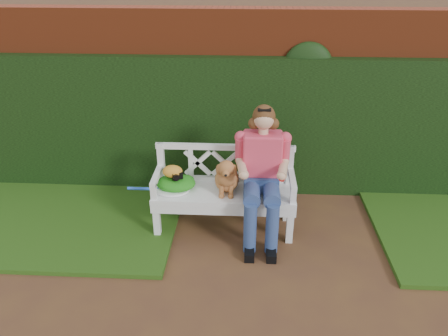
{
  "coord_description": "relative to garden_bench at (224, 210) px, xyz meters",
  "views": [
    {
      "loc": [
        -0.34,
        -3.25,
        2.79
      ],
      "look_at": [
        -0.57,
        0.79,
        0.75
      ],
      "focal_mm": 35.0,
      "sensor_mm": 36.0,
      "label": 1
    }
  ],
  "objects": [
    {
      "name": "tennis_racket",
      "position": [
        -0.58,
        -0.04,
        0.26
      ],
      "size": [
        0.74,
        0.44,
        0.03
      ],
      "primitive_type": null,
      "rotation": [
        0.0,
        0.0,
        0.22
      ],
      "color": "silver",
      "rests_on": "garden_bench"
    },
    {
      "name": "dog",
      "position": [
        0.03,
        -0.02,
        0.45
      ],
      "size": [
        0.28,
        0.37,
        0.41
      ],
      "primitive_type": null,
      "rotation": [
        0.0,
        0.0,
        -0.0
      ],
      "color": "brown",
      "rests_on": "garden_bench"
    },
    {
      "name": "ground",
      "position": [
        0.57,
        -0.79,
        -0.24
      ],
      "size": [
        60.0,
        60.0,
        0.0
      ],
      "primitive_type": "plane",
      "color": "#492A1E"
    },
    {
      "name": "garden_bench",
      "position": [
        0.0,
        0.0,
        0.0
      ],
      "size": [
        1.58,
        0.61,
        0.48
      ],
      "primitive_type": null,
      "rotation": [
        0.0,
        0.0,
        -0.0
      ],
      "color": "white",
      "rests_on": "ground"
    },
    {
      "name": "green_bag",
      "position": [
        -0.52,
        0.02,
        0.31
      ],
      "size": [
        0.49,
        0.42,
        0.14
      ],
      "primitive_type": null,
      "rotation": [
        0.0,
        0.0,
        -0.25
      ],
      "color": "#237F36",
      "rests_on": "garden_bench"
    },
    {
      "name": "camera_item",
      "position": [
        -0.5,
        -0.01,
        0.42
      ],
      "size": [
        0.14,
        0.12,
        0.07
      ],
      "primitive_type": "cube",
      "rotation": [
        0.0,
        0.0,
        0.39
      ],
      "color": "black",
      "rests_on": "green_bag"
    },
    {
      "name": "grass_left",
      "position": [
        -1.83,
        0.11,
        -0.21
      ],
      "size": [
        2.6,
        2.0,
        0.05
      ],
      "primitive_type": "cube",
      "color": "#193B13",
      "rests_on": "ground"
    },
    {
      "name": "baseball_glove",
      "position": [
        -0.54,
        0.01,
        0.45
      ],
      "size": [
        0.24,
        0.2,
        0.13
      ],
      "primitive_type": "ellipsoid",
      "rotation": [
        0.0,
        0.0,
        -0.26
      ],
      "color": "orange",
      "rests_on": "green_bag"
    },
    {
      "name": "ivy_hedge",
      "position": [
        0.57,
        0.89,
        0.61
      ],
      "size": [
        10.0,
        0.18,
        1.7
      ],
      "primitive_type": "cube",
      "color": "#1D4113",
      "rests_on": "ground"
    },
    {
      "name": "seated_woman",
      "position": [
        0.39,
        -0.02,
        0.47
      ],
      "size": [
        0.87,
        0.97,
        1.41
      ],
      "primitive_type": null,
      "rotation": [
        0.0,
        0.0,
        -0.43
      ],
      "color": "#CE3741",
      "rests_on": "ground"
    },
    {
      "name": "brick_wall",
      "position": [
        0.57,
        1.11,
        0.86
      ],
      "size": [
        10.0,
        0.3,
        2.2
      ],
      "primitive_type": "cube",
      "color": "maroon",
      "rests_on": "ground"
    }
  ]
}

